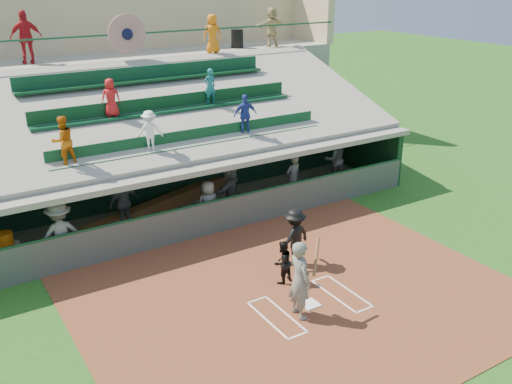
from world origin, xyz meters
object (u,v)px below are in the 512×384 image
catcher (282,262)px  water_cooler (5,240)px  batter_at_plate (300,279)px  white_table (8,259)px  trash_bin (237,39)px  home_plate (310,304)px

catcher → water_cooler: 7.65m
batter_at_plate → water_cooler: (-5.59, 6.09, -0.05)m
catcher → water_cooler: size_ratio=2.81×
batter_at_plate → water_cooler: bearing=132.6°
white_table → trash_bin: 14.40m
home_plate → batter_at_plate: 1.14m
water_cooler → trash_bin: bearing=31.7°
batter_at_plate → trash_bin: bearing=65.6°
home_plate → trash_bin: size_ratio=0.53×
home_plate → catcher: 1.43m
home_plate → water_cooler: 8.51m
home_plate → trash_bin: (5.48, 13.01, 4.97)m
trash_bin → catcher: bearing=-114.9°
white_table → catcher: bearing=-42.0°
trash_bin → water_cooler: bearing=-148.3°
home_plate → batter_at_plate: size_ratio=0.21×
water_cooler → trash_bin: trash_bin is taller
water_cooler → trash_bin: size_ratio=0.53×
catcher → white_table: (-6.17, 4.56, -0.22)m
white_table → water_cooler: 0.58m
batter_at_plate → white_table: 8.32m
home_plate → catcher: catcher is taller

